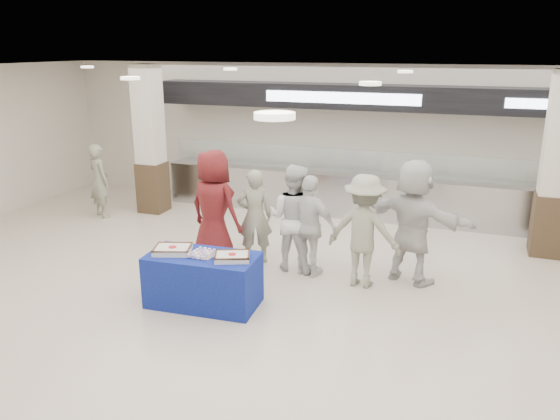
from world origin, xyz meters
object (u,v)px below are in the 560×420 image
at_px(soldier_a, 255,216).
at_px(chef_short, 310,226).
at_px(chef_tall, 294,218).
at_px(soldier_b, 364,231).
at_px(display_table, 203,280).
at_px(civilian_white, 413,222).
at_px(soldier_bg, 99,181).
at_px(cupcake_tray, 202,254).
at_px(civilian_maroon, 214,208).
at_px(sheet_cake_right, 232,256).
at_px(sheet_cake_left, 173,249).

distance_m(soldier_a, chef_short, 1.06).
xyz_separation_m(chef_tall, soldier_b, (1.20, -0.25, -0.01)).
bearing_deg(chef_tall, display_table, 68.73).
relative_size(civilian_white, soldier_bg, 1.23).
xyz_separation_m(cupcake_tray, civilian_maroon, (-0.51, 1.45, 0.20)).
distance_m(civilian_maroon, soldier_a, 0.70).
bearing_deg(chef_short, soldier_bg, 0.06).
distance_m(chef_short, soldier_b, 0.88).
distance_m(sheet_cake_right, civilian_maroon, 1.74).
distance_m(sheet_cake_right, civilian_white, 2.88).
xyz_separation_m(sheet_cake_left, cupcake_tray, (0.44, 0.03, -0.02)).
relative_size(sheet_cake_left, chef_tall, 0.34).
bearing_deg(sheet_cake_left, chef_short, 45.16).
height_order(display_table, sheet_cake_left, sheet_cake_left).
bearing_deg(soldier_bg, civilian_maroon, -179.04).
distance_m(display_table, soldier_b, 2.50).
distance_m(display_table, civilian_maroon, 1.64).
bearing_deg(chef_tall, sheet_cake_right, 82.89).
relative_size(display_table, civilian_maroon, 0.79).
bearing_deg(civilian_maroon, cupcake_tray, 124.26).
bearing_deg(sheet_cake_right, soldier_b, 42.93).
xyz_separation_m(sheet_cake_right, soldier_b, (1.54, 1.43, 0.08)).
xyz_separation_m(sheet_cake_right, civilian_maroon, (-0.97, 1.44, 0.18)).
bearing_deg(sheet_cake_left, soldier_a, 73.77).
distance_m(display_table, sheet_cake_left, 0.62).
relative_size(civilian_maroon, chef_short, 1.19).
distance_m(cupcake_tray, soldier_bg, 5.08).
xyz_separation_m(display_table, cupcake_tray, (0.00, -0.02, 0.41)).
distance_m(cupcake_tray, chef_short, 1.91).
height_order(sheet_cake_right, civilian_white, civilian_white).
distance_m(display_table, soldier_bg, 5.08).
bearing_deg(soldier_a, sheet_cake_left, 52.16).
height_order(sheet_cake_right, soldier_bg, soldier_bg).
xyz_separation_m(soldier_b, soldier_bg, (-6.03, 1.65, -0.08)).
bearing_deg(chef_short, sheet_cake_left, 61.88).
bearing_deg(sheet_cake_left, chef_tall, 54.17).
distance_m(sheet_cake_left, sheet_cake_right, 0.90).
bearing_deg(civilian_maroon, display_table, 124.43).
xyz_separation_m(civilian_maroon, chef_tall, (1.31, 0.24, -0.10)).
bearing_deg(civilian_white, sheet_cake_left, 53.47).
height_order(chef_short, soldier_bg, chef_short).
height_order(sheet_cake_left, soldier_bg, soldier_bg).
relative_size(sheet_cake_left, chef_short, 0.37).
height_order(sheet_cake_left, chef_short, chef_short).
height_order(sheet_cake_right, chef_short, chef_short).
bearing_deg(cupcake_tray, sheet_cake_right, 1.48).
height_order(chef_tall, chef_short, chef_tall).
bearing_deg(cupcake_tray, soldier_b, 35.81).
xyz_separation_m(display_table, chef_tall, (0.80, 1.67, 0.51)).
bearing_deg(chef_tall, cupcake_tray, 68.99).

